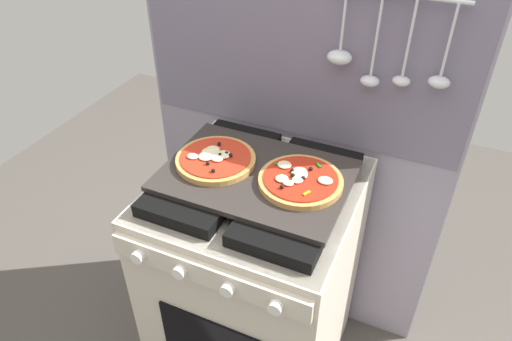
% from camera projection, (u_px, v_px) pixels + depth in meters
% --- Properties ---
extents(kitchen_backsplash, '(1.10, 0.09, 1.55)m').
position_uv_depth(kitchen_backsplash, '(295.00, 151.00, 1.69)').
color(kitchen_backsplash, gray).
rests_on(kitchen_backsplash, ground_plane).
extents(stove, '(0.60, 0.64, 0.90)m').
position_uv_depth(stove, '(256.00, 280.00, 1.65)').
color(stove, beige).
rests_on(stove, ground_plane).
extents(baking_tray, '(0.54, 0.38, 0.02)m').
position_uv_depth(baking_tray, '(256.00, 175.00, 1.38)').
color(baking_tray, '#2D2826').
rests_on(baking_tray, stove).
extents(pizza_left, '(0.24, 0.24, 0.03)m').
position_uv_depth(pizza_left, '(215.00, 159.00, 1.41)').
color(pizza_left, '#C18947').
rests_on(pizza_left, baking_tray).
extents(pizza_right, '(0.24, 0.24, 0.03)m').
position_uv_depth(pizza_right, '(300.00, 180.00, 1.33)').
color(pizza_right, '#C18947').
rests_on(pizza_right, baking_tray).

